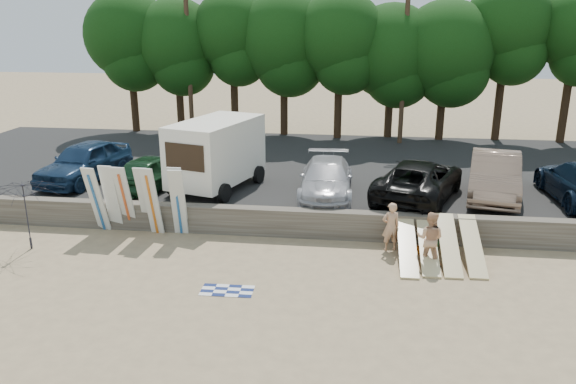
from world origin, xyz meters
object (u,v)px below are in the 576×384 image
object	(u,v)px
car_3	(419,179)
beachgoer_a	(391,227)
cooler	(431,245)
beach_umbrella	(26,215)
car_0	(84,162)
car_4	(495,176)
car_2	(326,179)
beachgoer_b	(430,239)
box_trailer	(216,151)
car_1	(153,171)

from	to	relation	value
car_3	beachgoer_a	size ratio (longest dim) A/B	3.33
cooler	beach_umbrella	xyz separation A→B (m)	(-13.41, -1.66, 1.03)
car_0	car_4	world-z (taller)	car_4
car_2	beachgoer_b	distance (m)	5.67
car_3	beachgoer_a	distance (m)	3.86
car_2	car_4	distance (m)	6.56
car_2	box_trailer	bearing A→B (deg)	171.99
car_1	beachgoer_b	distance (m)	11.68
car_3	cooler	bearing A→B (deg)	112.30
car_1	car_2	bearing A→B (deg)	-169.01
car_2	beachgoer_a	size ratio (longest dim) A/B	2.97
car_1	beachgoer_b	bearing A→B (deg)	169.57
car_0	car_2	world-z (taller)	car_0
car_2	beachgoer_b	bearing A→B (deg)	-52.82
box_trailer	car_4	bearing A→B (deg)	18.32
car_2	beachgoer_b	world-z (taller)	car_2
car_2	car_1	bearing A→B (deg)	176.23
car_0	beachgoer_b	size ratio (longest dim) A/B	2.85
car_0	cooler	size ratio (longest dim) A/B	13.09
car_2	cooler	world-z (taller)	car_2
car_2	car_3	size ratio (longest dim) A/B	0.89
cooler	car_4	bearing A→B (deg)	31.72
beach_umbrella	car_4	bearing A→B (deg)	19.16
beachgoer_b	beach_umbrella	distance (m)	13.20
beach_umbrella	car_0	bearing A→B (deg)	97.41
car_2	beachgoer_a	xyz separation A→B (m)	(2.36, -3.39, -0.59)
box_trailer	cooler	distance (m)	9.27
car_0	car_2	bearing A→B (deg)	5.11
beachgoer_a	car_3	bearing A→B (deg)	-124.27
box_trailer	cooler	bearing A→B (deg)	-7.20
car_3	beach_umbrella	size ratio (longest dim) A/B	2.09
beach_umbrella	car_1	bearing A→B (deg)	63.75
cooler	beachgoer_b	bearing A→B (deg)	-123.39
car_4	beachgoer_a	xyz separation A→B (m)	(-4.15, -4.21, -0.73)
car_2	beach_umbrella	size ratio (longest dim) A/B	1.87
beach_umbrella	car_3	bearing A→B (deg)	20.76
car_4	beachgoer_b	distance (m)	6.06
car_0	beachgoer_b	world-z (taller)	car_0
car_1	beachgoer_a	world-z (taller)	car_1
box_trailer	car_3	world-z (taller)	box_trailer
car_1	car_3	size ratio (longest dim) A/B	0.76
cooler	car_1	bearing A→B (deg)	139.11
car_3	car_4	size ratio (longest dim) A/B	1.06
car_0	car_3	world-z (taller)	car_0
car_0	beach_umbrella	world-z (taller)	car_0
cooler	box_trailer	bearing A→B (deg)	132.67
car_1	beachgoer_b	world-z (taller)	car_1
car_2	car_4	xyz separation A→B (m)	(6.51, 0.82, 0.14)
car_1	box_trailer	bearing A→B (deg)	-161.78
car_2	beach_umbrella	xyz separation A→B (m)	(-9.67, -4.80, -0.22)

